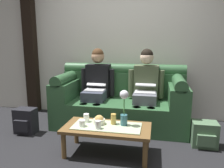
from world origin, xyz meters
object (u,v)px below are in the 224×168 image
object	(u,v)px
couch	(121,102)
backpack_right	(204,134)
snack_bowl	(99,120)
cup_far_left	(113,119)
cup_far_center	(82,123)
backpack_left	(25,121)
coffee_table	(107,130)
person_left	(97,84)
flower_vase	(124,106)
person_right	(146,86)
cup_near_left	(98,125)
cup_near_right	(86,118)

from	to	relation	value
couch	backpack_right	size ratio (longest dim) A/B	6.29
snack_bowl	cup_far_left	distance (m)	0.17
cup_far_center	backpack_left	world-z (taller)	cup_far_center
couch	coffee_table	distance (m)	1.00
backpack_right	backpack_left	bearing A→B (deg)	-178.39
cup_far_left	coffee_table	bearing A→B (deg)	-133.65
snack_bowl	cup_far_center	distance (m)	0.21
person_left	cup_far_left	size ratio (longest dim) A/B	9.73
person_left	cup_far_left	world-z (taller)	person_left
person_left	flower_vase	size ratio (longest dim) A/B	2.88
person_right	cup_near_left	distance (m)	1.22
person_right	couch	bearing A→B (deg)	179.59
coffee_table	cup_near_right	world-z (taller)	cup_near_right
cup_far_left	snack_bowl	bearing A→B (deg)	-168.50
cup_near_right	cup_far_center	world-z (taller)	cup_near_right
person_left	cup_far_center	size ratio (longest dim) A/B	16.12
cup_near_left	flower_vase	bearing A→B (deg)	30.53
person_left	cup_near_right	bearing A→B (deg)	-82.78
cup_near_left	backpack_left	bearing A→B (deg)	159.08
flower_vase	cup_near_left	world-z (taller)	flower_vase
cup_near_left	cup_far_left	size ratio (longest dim) A/B	0.73
cup_near_right	person_left	bearing A→B (deg)	97.22
snack_bowl	cup_far_center	bearing A→B (deg)	-148.37
couch	cup_far_center	bearing A→B (deg)	-104.69
person_left	backpack_left	xyz separation A→B (m)	(-0.92, -0.63, -0.48)
cup_near_left	cup_near_right	bearing A→B (deg)	137.12
couch	cup_far_left	distance (m)	0.93
couch	person_right	xyz separation A→B (m)	(0.39, -0.00, 0.28)
person_left	coffee_table	distance (m)	1.12
couch	flower_vase	size ratio (longest dim) A/B	4.79
coffee_table	cup_far_center	bearing A→B (deg)	-165.08
coffee_table	backpack_right	world-z (taller)	coffee_table
person_left	person_right	bearing A→B (deg)	-0.02
coffee_table	cup_near_right	bearing A→B (deg)	164.01
coffee_table	cup_far_center	world-z (taller)	cup_far_center
cup_far_center	backpack_right	xyz separation A→B (m)	(1.46, 0.51, -0.23)
coffee_table	cup_near_left	bearing A→B (deg)	-127.72
person_left	cup_far_center	world-z (taller)	person_left
backpack_left	backpack_right	bearing A→B (deg)	1.61
cup_near_left	backpack_left	xyz separation A→B (m)	(-1.23, 0.47, -0.22)
cup_far_left	backpack_left	size ratio (longest dim) A/B	0.34
cup_near_right	cup_far_left	xyz separation A→B (m)	(0.34, -0.01, 0.01)
cup_far_left	person_left	bearing A→B (deg)	116.45
person_left	flower_vase	world-z (taller)	person_left
couch	cup_far_center	size ratio (longest dim) A/B	26.81
snack_bowl	cup_near_right	distance (m)	0.18
backpack_right	backpack_left	distance (m)	2.49
snack_bowl	cup_near_left	bearing A→B (deg)	-80.64
cup_near_left	cup_far_left	world-z (taller)	cup_far_left
coffee_table	snack_bowl	distance (m)	0.15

